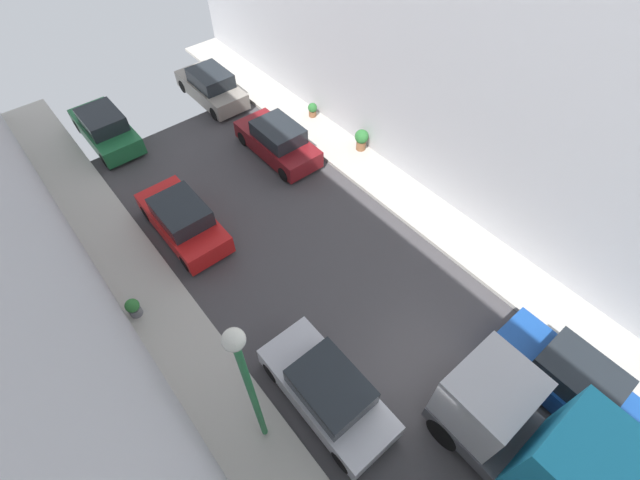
# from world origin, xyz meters

# --- Properties ---
(ground) EXTENTS (32.00, 32.00, 0.00)m
(ground) POSITION_xyz_m (0.00, 0.00, 0.00)
(ground) COLOR #423F42
(sidewalk_right) EXTENTS (2.00, 44.00, 0.15)m
(sidewalk_right) POSITION_xyz_m (5.00, 0.00, 0.07)
(sidewalk_right) COLOR #B7B2A8
(sidewalk_right) RESTS_ON ground
(parked_car_left_2) EXTENTS (1.78, 4.20, 1.57)m
(parked_car_left_2) POSITION_xyz_m (-2.70, 1.37, 0.72)
(parked_car_left_2) COLOR silver
(parked_car_left_2) RESTS_ON ground
(parked_car_left_3) EXTENTS (1.78, 4.20, 1.57)m
(parked_car_left_3) POSITION_xyz_m (-2.70, 9.59, 0.72)
(parked_car_left_3) COLOR red
(parked_car_left_3) RESTS_ON ground
(parked_car_left_4) EXTENTS (1.78, 4.20, 1.57)m
(parked_car_left_4) POSITION_xyz_m (-2.70, 16.74, 0.72)
(parked_car_left_4) COLOR #1E6638
(parked_car_left_4) RESTS_ON ground
(parked_car_right_1) EXTENTS (1.78, 4.20, 1.57)m
(parked_car_right_1) POSITION_xyz_m (2.70, -2.70, 0.72)
(parked_car_right_1) COLOR #194799
(parked_car_right_1) RESTS_ON ground
(parked_car_right_2) EXTENTS (1.78, 4.20, 1.57)m
(parked_car_right_2) POSITION_xyz_m (2.70, 11.07, 0.72)
(parked_car_right_2) COLOR maroon
(parked_car_right_2) RESTS_ON ground
(parked_car_right_3) EXTENTS (1.78, 4.20, 1.57)m
(parked_car_right_3) POSITION_xyz_m (2.70, 16.63, 0.72)
(parked_car_right_3) COLOR gray
(parked_car_right_3) RESTS_ON ground
(potted_plant_0) EXTENTS (0.44, 0.44, 0.68)m
(potted_plant_0) POSITION_xyz_m (5.54, 12.17, 0.51)
(potted_plant_0) COLOR brown
(potted_plant_0) RESTS_ON sidewalk_right
(potted_plant_1) EXTENTS (0.61, 0.61, 0.98)m
(potted_plant_1) POSITION_xyz_m (5.63, 8.88, 0.71)
(potted_plant_1) COLOR brown
(potted_plant_1) RESTS_ON sidewalk_right
(potted_plant_4) EXTENTS (0.45, 0.45, 0.72)m
(potted_plant_4) POSITION_xyz_m (-5.69, 7.43, 0.53)
(potted_plant_4) COLOR slate
(potted_plant_4) RESTS_ON sidewalk_left
(lamp_post) EXTENTS (0.44, 0.44, 5.75)m
(lamp_post) POSITION_xyz_m (-4.60, 1.77, 3.91)
(lamp_post) COLOR #26723F
(lamp_post) RESTS_ON sidewalk_left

